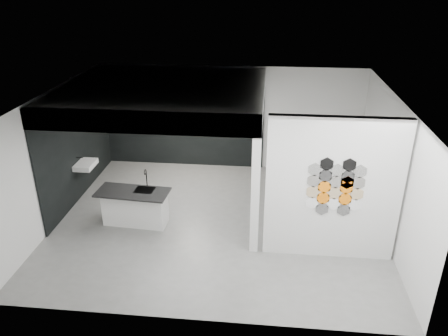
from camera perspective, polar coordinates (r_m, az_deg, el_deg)
floor at (r=9.70m, az=-0.77°, el=-6.92°), size 7.00×6.00×0.01m
partition_panel at (r=8.19m, az=14.02°, el=-2.82°), size 2.45×0.15×2.80m
bay_clad_back at (r=12.06m, az=-5.36°, el=5.67°), size 4.40×0.04×2.35m
bay_clad_left at (r=10.94m, az=-18.56°, el=2.44°), size 0.04×4.00×2.35m
bulkhead at (r=9.82m, az=-7.85°, el=9.51°), size 4.40×4.00×0.40m
corner_column at (r=8.20m, az=4.09°, el=-3.83°), size 0.16×0.16×2.35m
fascia_beam at (r=8.04m, az=-10.93°, el=5.89°), size 4.40×0.16×0.40m
wall_basin at (r=10.81m, az=-17.62°, el=0.41°), size 0.40×0.60×0.12m
display_shelf at (r=11.90m, az=-5.00°, el=6.06°), size 3.00×0.15×0.04m
kitchen_island at (r=9.61m, az=-11.53°, el=-4.91°), size 1.57×0.78×1.22m
stockpot at (r=12.11m, az=-10.10°, el=6.67°), size 0.29×0.29×0.19m
kettle at (r=11.70m, az=1.21°, el=6.30°), size 0.20×0.20×0.14m
glass_bowl at (r=11.71m, az=1.53°, el=6.18°), size 0.14×0.14×0.09m
glass_vase at (r=11.70m, az=1.53°, el=6.28°), size 0.11×0.11×0.14m
bottle_dark at (r=11.88m, az=-5.19°, el=6.48°), size 0.06×0.06×0.14m
utensil_cup at (r=12.05m, az=-8.85°, el=6.49°), size 0.10×0.10×0.11m
hex_tile_cluster at (r=8.07m, az=14.40°, el=-2.45°), size 1.04×0.02×1.16m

